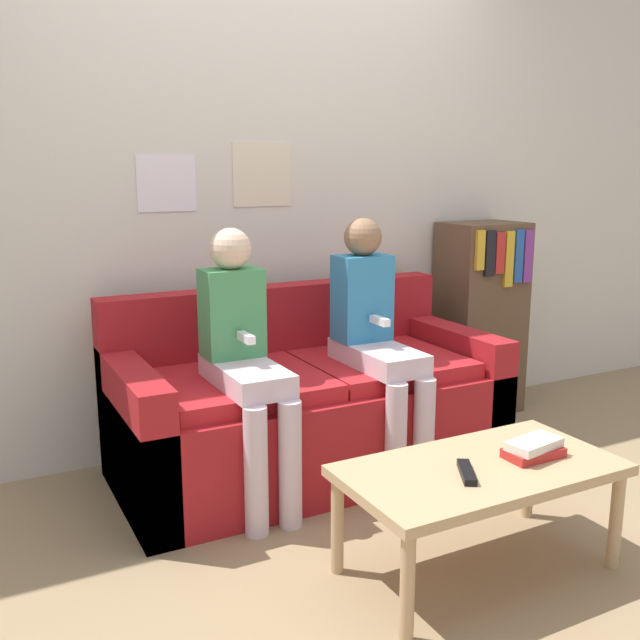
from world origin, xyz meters
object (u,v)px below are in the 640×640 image
couch (307,408)px  person_left (244,354)px  coffee_table (480,477)px  bookshelf (480,317)px  tv_remote (467,472)px  person_right (376,335)px

couch → person_left: size_ratio=1.52×
coffee_table → bookshelf: 1.72m
couch → tv_remote: size_ratio=10.18×
coffee_table → tv_remote: tv_remote is taller
couch → person_left: (-0.37, -0.19, 0.34)m
couch → person_right: person_right is taller
couch → coffee_table: (0.13, -1.03, 0.05)m
person_left → person_right: 0.62m
person_right → couch: bearing=143.4°
couch → bookshelf: bookshelf is taller
coffee_table → person_left: person_left is taller
coffee_table → tv_remote: 0.12m
person_right → tv_remote: (-0.21, -0.89, -0.25)m
person_left → bookshelf: person_left is taller
couch → person_left: bearing=-153.1°
person_left → person_right: person_right is taller
tv_remote → bookshelf: bearing=78.8°
bookshelf → coffee_table: bearing=-129.8°
coffee_table → person_right: 0.90m
person_left → person_right: size_ratio=0.98×
couch → coffee_table: couch is taller
tv_remote → person_right: bearing=106.8°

